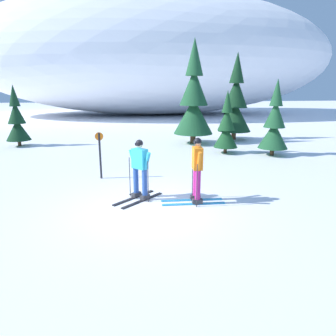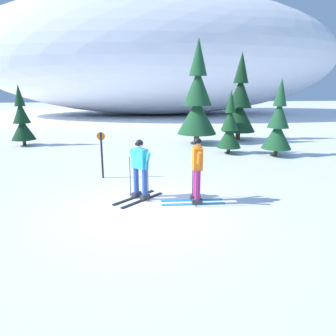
{
  "view_description": "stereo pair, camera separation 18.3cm",
  "coord_description": "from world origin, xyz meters",
  "px_view_note": "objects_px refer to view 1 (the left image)",
  "views": [
    {
      "loc": [
        -0.55,
        -7.68,
        3.11
      ],
      "look_at": [
        0.57,
        0.42,
        0.95
      ],
      "focal_mm": 32.87,
      "sensor_mm": 36.0,
      "label": 1
    },
    {
      "loc": [
        -0.37,
        -7.71,
        3.11
      ],
      "look_at": [
        0.57,
        0.42,
        0.95
      ],
      "focal_mm": 32.87,
      "sensor_mm": 36.0,
      "label": 2
    }
  ],
  "objects_px": {
    "pine_tree_far_right": "(274,124)",
    "trail_marker_post": "(100,153)",
    "pine_tree_center": "(226,127)",
    "pine_tree_center_right": "(235,104)",
    "pine_tree_center_left": "(194,101)",
    "skier_orange_jacket": "(197,170)",
    "skier_cyan_jacket": "(140,168)",
    "pine_tree_far_left": "(17,121)"
  },
  "relations": [
    {
      "from": "pine_tree_center_left",
      "to": "pine_tree_center",
      "type": "bearing_deg",
      "value": -70.84
    },
    {
      "from": "skier_cyan_jacket",
      "to": "pine_tree_far_right",
      "type": "xyz_separation_m",
      "value": [
        6.41,
        4.96,
        0.56
      ]
    },
    {
      "from": "pine_tree_far_left",
      "to": "pine_tree_center_right",
      "type": "distance_m",
      "value": 12.31
    },
    {
      "from": "pine_tree_center",
      "to": "pine_tree_far_left",
      "type": "bearing_deg",
      "value": 162.51
    },
    {
      "from": "skier_cyan_jacket",
      "to": "trail_marker_post",
      "type": "distance_m",
      "value": 2.57
    },
    {
      "from": "pine_tree_far_left",
      "to": "pine_tree_far_right",
      "type": "bearing_deg",
      "value": -18.15
    },
    {
      "from": "pine_tree_far_left",
      "to": "pine_tree_center_left",
      "type": "bearing_deg",
      "value": -2.88
    },
    {
      "from": "pine_tree_center",
      "to": "pine_tree_center_right",
      "type": "distance_m",
      "value": 4.32
    },
    {
      "from": "pine_tree_far_right",
      "to": "trail_marker_post",
      "type": "xyz_separation_m",
      "value": [
        -7.67,
        -2.72,
        -0.54
      ]
    },
    {
      "from": "pine_tree_center",
      "to": "trail_marker_post",
      "type": "height_order",
      "value": "pine_tree_center"
    },
    {
      "from": "skier_cyan_jacket",
      "to": "pine_tree_center_right",
      "type": "height_order",
      "value": "pine_tree_center_right"
    },
    {
      "from": "trail_marker_post",
      "to": "skier_orange_jacket",
      "type": "bearing_deg",
      "value": -44.62
    },
    {
      "from": "skier_cyan_jacket",
      "to": "pine_tree_center",
      "type": "height_order",
      "value": "pine_tree_center"
    },
    {
      "from": "pine_tree_center_left",
      "to": "pine_tree_center",
      "type": "relative_size",
      "value": 1.89
    },
    {
      "from": "pine_tree_center_right",
      "to": "pine_tree_far_right",
      "type": "xyz_separation_m",
      "value": [
        0.23,
        -4.63,
        -0.67
      ]
    },
    {
      "from": "skier_cyan_jacket",
      "to": "skier_orange_jacket",
      "type": "xyz_separation_m",
      "value": [
        1.52,
        -0.5,
        0.04
      ]
    },
    {
      "from": "pine_tree_center_left",
      "to": "pine_tree_center",
      "type": "distance_m",
      "value": 3.19
    },
    {
      "from": "pine_tree_far_left",
      "to": "pine_tree_center",
      "type": "bearing_deg",
      "value": -17.49
    },
    {
      "from": "pine_tree_center_right",
      "to": "pine_tree_center",
      "type": "bearing_deg",
      "value": -114.95
    },
    {
      "from": "pine_tree_center_left",
      "to": "pine_tree_center",
      "type": "height_order",
      "value": "pine_tree_center_left"
    },
    {
      "from": "pine_tree_far_right",
      "to": "trail_marker_post",
      "type": "relative_size",
      "value": 2.15
    },
    {
      "from": "pine_tree_center",
      "to": "trail_marker_post",
      "type": "xyz_separation_m",
      "value": [
        -5.66,
        -3.51,
        -0.33
      ]
    },
    {
      "from": "pine_tree_center_right",
      "to": "pine_tree_far_right",
      "type": "height_order",
      "value": "pine_tree_center_right"
    },
    {
      "from": "skier_cyan_jacket",
      "to": "pine_tree_center",
      "type": "relative_size",
      "value": 0.58
    },
    {
      "from": "skier_cyan_jacket",
      "to": "pine_tree_center_right",
      "type": "distance_m",
      "value": 11.47
    },
    {
      "from": "pine_tree_far_left",
      "to": "pine_tree_center",
      "type": "relative_size",
      "value": 1.09
    },
    {
      "from": "skier_cyan_jacket",
      "to": "pine_tree_far_left",
      "type": "xyz_separation_m",
      "value": [
        -6.08,
        9.05,
        0.46
      ]
    },
    {
      "from": "pine_tree_center",
      "to": "pine_tree_far_right",
      "type": "distance_m",
      "value": 2.17
    },
    {
      "from": "pine_tree_far_right",
      "to": "trail_marker_post",
      "type": "bearing_deg",
      "value": -160.47
    },
    {
      "from": "skier_cyan_jacket",
      "to": "pine_tree_far_right",
      "type": "relative_size",
      "value": 0.49
    },
    {
      "from": "pine_tree_far_left",
      "to": "pine_tree_center_right",
      "type": "xyz_separation_m",
      "value": [
        12.27,
        0.53,
        0.77
      ]
    },
    {
      "from": "skier_orange_jacket",
      "to": "pine_tree_center_left",
      "type": "bearing_deg",
      "value": 78.18
    },
    {
      "from": "pine_tree_center_right",
      "to": "pine_tree_far_left",
      "type": "bearing_deg",
      "value": -177.52
    },
    {
      "from": "pine_tree_center_right",
      "to": "pine_tree_far_right",
      "type": "relative_size",
      "value": 1.46
    },
    {
      "from": "pine_tree_far_right",
      "to": "pine_tree_center",
      "type": "bearing_deg",
      "value": 158.53
    },
    {
      "from": "skier_orange_jacket",
      "to": "pine_tree_center_right",
      "type": "xyz_separation_m",
      "value": [
        4.67,
        10.09,
        1.18
      ]
    },
    {
      "from": "skier_orange_jacket",
      "to": "pine_tree_center_left",
      "type": "distance_m",
      "value": 9.38
    },
    {
      "from": "pine_tree_center_left",
      "to": "trail_marker_post",
      "type": "distance_m",
      "value": 8.01
    },
    {
      "from": "pine_tree_far_left",
      "to": "skier_orange_jacket",
      "type": "bearing_deg",
      "value": -51.49
    },
    {
      "from": "skier_cyan_jacket",
      "to": "skier_orange_jacket",
      "type": "relative_size",
      "value": 0.94
    },
    {
      "from": "pine_tree_far_left",
      "to": "skier_cyan_jacket",
      "type": "bearing_deg",
      "value": -56.1
    },
    {
      "from": "pine_tree_center_right",
      "to": "pine_tree_center_left",
      "type": "bearing_deg",
      "value": -159.93
    }
  ]
}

